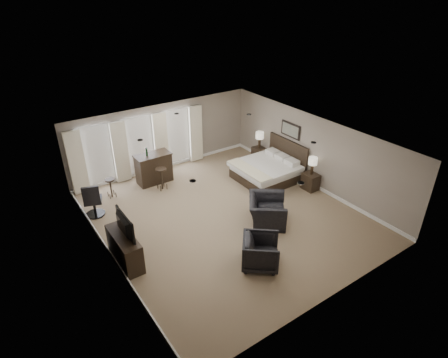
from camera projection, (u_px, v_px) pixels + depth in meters
room at (226, 180)px, 11.38m from camera, size 7.60×8.60×2.64m
window_bay at (141, 146)px, 13.89m from camera, size 5.25×0.20×2.30m
bed at (266, 164)px, 13.79m from camera, size 2.13×2.03×1.35m
nightstand_near at (310, 182)px, 13.37m from camera, size 0.45×0.55×0.60m
nightstand_far at (259, 154)px, 15.47m from camera, size 0.43×0.52×0.57m
lamp_near at (312, 166)px, 13.07m from camera, size 0.31×0.31×0.65m
lamp_far at (260, 140)px, 15.17m from camera, size 0.33×0.33×0.68m
wall_art at (290, 130)px, 13.84m from camera, size 0.04×0.96×0.56m
dresser at (125, 249)px, 9.88m from camera, size 0.47×1.47×0.85m
tv at (122, 233)px, 9.64m from camera, size 0.63×1.09×0.14m
armchair_near at (267, 207)px, 11.44m from camera, size 1.44×1.52×1.12m
armchair_far at (261, 251)px, 9.73m from camera, size 1.26×1.27×0.96m
bar_counter at (154, 168)px, 13.72m from camera, size 1.29×0.67×1.13m
bar_stool_left at (111, 188)px, 12.86m from camera, size 0.36×0.36×0.70m
bar_stool_right at (162, 179)px, 13.32m from camera, size 0.48×0.48×0.82m
desk_chair at (93, 199)px, 11.77m from camera, size 0.76×0.76×1.17m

